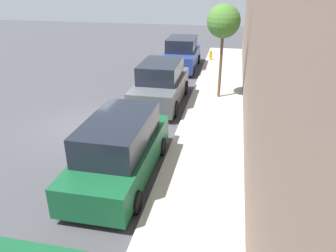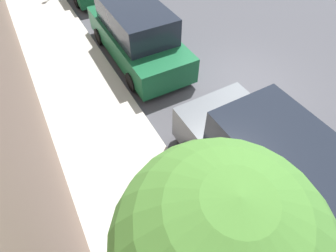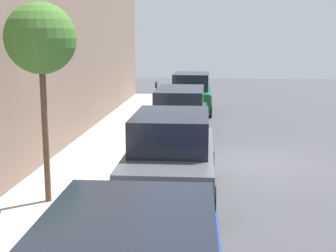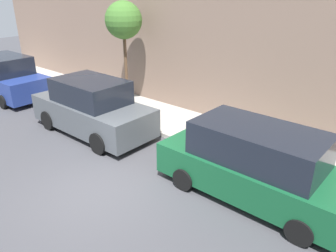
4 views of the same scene
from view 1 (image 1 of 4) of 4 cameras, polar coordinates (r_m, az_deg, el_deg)
The scene contains 7 objects.
ground_plane at distance 13.57m, azimuth -13.28°, elevation -0.10°, with size 60.00×60.00×0.00m, color #424247.
sidewalk at distance 12.43m, azimuth 7.17°, elevation -1.62°, with size 2.52×32.00×0.15m.
parked_minivan_second at distance 9.73m, azimuth -8.38°, elevation -3.98°, with size 2.02×4.91×1.90m.
parked_suv_third at distance 15.37m, azimuth -1.26°, elevation 7.25°, with size 2.08×4.81×1.98m.
parked_suv_fourth at distance 21.59m, azimuth 2.39°, elevation 12.42°, with size 2.08×4.84×1.98m.
street_tree at distance 15.48m, azimuth 9.65°, elevation 17.46°, with size 1.50×1.50×4.30m.
fire_hydrant at distance 23.53m, azimuth 7.46°, elevation 12.18°, with size 0.20×0.20×0.69m.
Camera 1 is at (5.42, -11.13, 5.57)m, focal length 35.00 mm.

